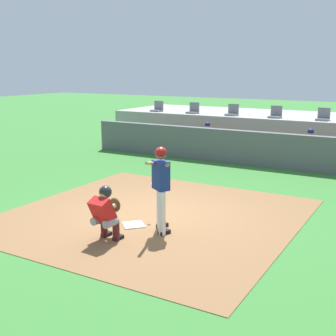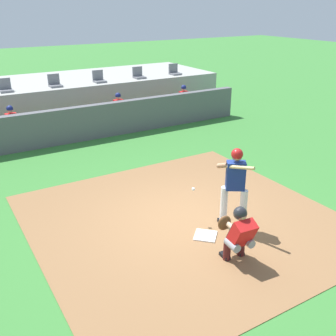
# 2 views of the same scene
# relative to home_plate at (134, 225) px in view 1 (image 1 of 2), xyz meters

# --- Properties ---
(ground_plane) EXTENTS (80.00, 80.00, 0.00)m
(ground_plane) POSITION_rel_home_plate_xyz_m (0.00, 0.80, -0.02)
(ground_plane) COLOR #387A33
(dirt_infield) EXTENTS (6.40, 6.40, 0.01)m
(dirt_infield) POSITION_rel_home_plate_xyz_m (0.00, 0.80, -0.02)
(dirt_infield) COLOR olive
(dirt_infield) RESTS_ON ground
(home_plate) EXTENTS (0.62, 0.62, 0.02)m
(home_plate) POSITION_rel_home_plate_xyz_m (0.00, 0.00, 0.00)
(home_plate) COLOR white
(home_plate) RESTS_ON dirt_infield
(batter_at_plate) EXTENTS (0.54, 0.91, 1.80)m
(batter_at_plate) POSITION_rel_home_plate_xyz_m (0.69, 0.00, 1.01)
(batter_at_plate) COLOR silver
(batter_at_plate) RESTS_ON ground
(catcher_crouched) EXTENTS (0.51, 1.95, 1.13)m
(catcher_crouched) POSITION_rel_home_plate_xyz_m (0.01, -0.95, 0.59)
(catcher_crouched) COLOR gray
(catcher_crouched) RESTS_ON ground
(dugout_wall) EXTENTS (13.00, 0.30, 1.20)m
(dugout_wall) POSITION_rel_home_plate_xyz_m (0.00, 7.30, 0.58)
(dugout_wall) COLOR #59595E
(dugout_wall) RESTS_ON ground
(dugout_bench) EXTENTS (11.80, 0.44, 0.45)m
(dugout_bench) POSITION_rel_home_plate_xyz_m (0.00, 8.30, 0.20)
(dugout_bench) COLOR olive
(dugout_bench) RESTS_ON ground
(dugout_player_0) EXTENTS (0.49, 0.70, 1.30)m
(dugout_player_0) POSITION_rel_home_plate_xyz_m (-2.12, 8.14, 0.65)
(dugout_player_0) COLOR #939399
(dugout_player_0) RESTS_ON ground
(dugout_player_1) EXTENTS (0.49, 0.70, 1.30)m
(dugout_player_1) POSITION_rel_home_plate_xyz_m (1.84, 8.14, 0.65)
(dugout_player_1) COLOR #939399
(dugout_player_1) RESTS_ON ground
(stands_platform) EXTENTS (15.00, 4.40, 1.40)m
(stands_platform) POSITION_rel_home_plate_xyz_m (0.00, 11.70, 0.68)
(stands_platform) COLOR #9E9E99
(stands_platform) RESTS_ON ground
(stadium_seat_0) EXTENTS (0.46, 0.46, 0.48)m
(stadium_seat_0) POSITION_rel_home_plate_xyz_m (-5.57, 10.18, 1.51)
(stadium_seat_0) COLOR slate
(stadium_seat_0) RESTS_ON stands_platform
(stadium_seat_1) EXTENTS (0.46, 0.46, 0.48)m
(stadium_seat_1) POSITION_rel_home_plate_xyz_m (-3.71, 10.18, 1.51)
(stadium_seat_1) COLOR slate
(stadium_seat_1) RESTS_ON stands_platform
(stadium_seat_2) EXTENTS (0.46, 0.46, 0.48)m
(stadium_seat_2) POSITION_rel_home_plate_xyz_m (-1.86, 10.18, 1.51)
(stadium_seat_2) COLOR slate
(stadium_seat_2) RESTS_ON stands_platform
(stadium_seat_3) EXTENTS (0.46, 0.46, 0.48)m
(stadium_seat_3) POSITION_rel_home_plate_xyz_m (0.00, 10.18, 1.51)
(stadium_seat_3) COLOR slate
(stadium_seat_3) RESTS_ON stands_platform
(stadium_seat_4) EXTENTS (0.46, 0.46, 0.48)m
(stadium_seat_4) POSITION_rel_home_plate_xyz_m (1.86, 10.18, 1.51)
(stadium_seat_4) COLOR slate
(stadium_seat_4) RESTS_ON stands_platform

